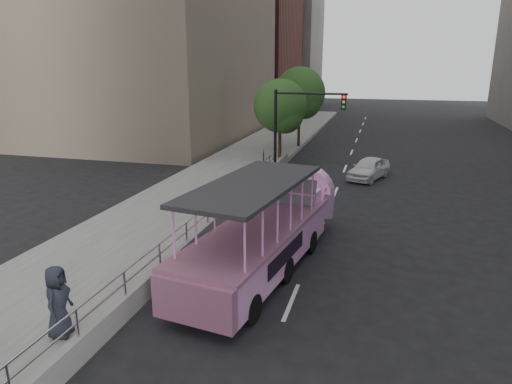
% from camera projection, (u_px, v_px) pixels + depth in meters
% --- Properties ---
extents(ground, '(160.00, 160.00, 0.00)m').
position_uv_depth(ground, '(274.00, 269.00, 15.25)').
color(ground, black).
extents(sidewalk, '(5.50, 80.00, 0.30)m').
position_uv_depth(sidewalk, '(216.00, 182.00, 25.97)').
color(sidewalk, '#9B9B96').
rests_on(sidewalk, ground).
extents(kerb_wall, '(0.24, 30.00, 0.36)m').
position_uv_depth(kerb_wall, '(208.00, 227.00, 17.78)').
color(kerb_wall, '#9E9E99').
rests_on(kerb_wall, sidewalk).
extents(guardrail, '(0.07, 22.00, 0.71)m').
position_uv_depth(guardrail, '(207.00, 211.00, 17.60)').
color(guardrail, '#B6B7BC').
rests_on(guardrail, kerb_wall).
extents(duck_boat, '(3.67, 9.77, 3.17)m').
position_uv_depth(duck_boat, '(269.00, 231.00, 15.38)').
color(duck_boat, black).
rests_on(duck_boat, ground).
extents(car, '(2.73, 4.04, 1.28)m').
position_uv_depth(car, '(369.00, 168.00, 27.08)').
color(car, white).
rests_on(car, ground).
extents(pedestrian_far, '(0.72, 0.96, 1.78)m').
position_uv_depth(pedestrian_far, '(58.00, 301.00, 10.79)').
color(pedestrian_far, '#20242F').
rests_on(pedestrian_far, sidewalk).
extents(parking_sign, '(0.15, 0.54, 2.46)m').
position_uv_depth(parking_sign, '(264.00, 165.00, 23.51)').
color(parking_sign, black).
rests_on(parking_sign, ground).
extents(traffic_signal, '(4.20, 0.32, 5.20)m').
position_uv_depth(traffic_signal, '(296.00, 120.00, 26.34)').
color(traffic_signal, black).
rests_on(traffic_signal, ground).
extents(street_tree_near, '(3.52, 3.52, 5.72)m').
position_uv_depth(street_tree_near, '(281.00, 108.00, 29.84)').
color(street_tree_near, '#322516').
rests_on(street_tree_near, ground).
extents(street_tree_far, '(3.97, 3.97, 6.45)m').
position_uv_depth(street_tree_far, '(301.00, 95.00, 35.22)').
color(street_tree_far, '#322516').
rests_on(street_tree_far, ground).
extents(midrise_brick, '(18.00, 16.00, 26.00)m').
position_uv_depth(midrise_brick, '(227.00, 14.00, 60.89)').
color(midrise_brick, brown).
rests_on(midrise_brick, ground).
extents(midrise_stone_b, '(16.00, 14.00, 20.00)m').
position_uv_depth(midrise_stone_b, '(270.00, 43.00, 76.02)').
color(midrise_stone_b, gray).
rests_on(midrise_stone_b, ground).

